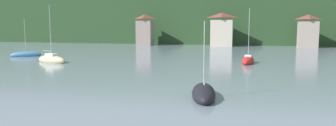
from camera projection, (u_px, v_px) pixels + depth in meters
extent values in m
cube|color=#264223|center=(227.00, 16.00, 122.14)|extent=(352.00, 47.12, 19.68)
ellipsoid|color=#2D4C28|center=(241.00, 23.00, 132.71)|extent=(246.40, 32.98, 45.74)
cube|color=gray|center=(145.00, 33.00, 99.76)|extent=(4.72, 4.02, 7.57)
pyramid|color=brown|center=(145.00, 17.00, 99.16)|extent=(4.96, 4.23, 1.41)
cube|color=#BCB29E|center=(222.00, 33.00, 94.49)|extent=(6.31, 4.39, 7.74)
pyramid|color=brown|center=(222.00, 15.00, 93.86)|extent=(6.63, 4.61, 1.54)
cube|color=gray|center=(308.00, 35.00, 88.83)|extent=(5.05, 3.88, 7.25)
pyramid|color=brown|center=(309.00, 17.00, 88.25)|extent=(5.30, 4.07, 1.36)
ellipsoid|color=red|center=(248.00, 61.00, 52.97)|extent=(2.70, 6.50, 1.67)
cylinder|color=#B7B7BC|center=(249.00, 34.00, 52.42)|extent=(0.08, 0.08, 8.17)
cylinder|color=#ADADB2|center=(249.00, 52.00, 53.78)|extent=(0.38, 2.12, 0.07)
cube|color=silver|center=(248.00, 57.00, 52.88)|extent=(1.23, 1.53, 0.54)
ellipsoid|color=#CCBC8E|center=(52.00, 60.00, 54.40)|extent=(6.81, 3.90, 1.68)
cylinder|color=#B7B7BC|center=(50.00, 31.00, 53.82)|extent=(0.08, 0.08, 8.81)
cylinder|color=#ADADB2|center=(47.00, 51.00, 54.80)|extent=(2.04, 0.80, 0.07)
cube|color=silver|center=(51.00, 55.00, 54.30)|extent=(2.36, 1.76, 0.67)
ellipsoid|color=black|center=(204.00, 94.00, 27.94)|extent=(3.03, 6.54, 1.61)
cylinder|color=#B7B7BC|center=(204.00, 55.00, 27.54)|extent=(0.08, 0.08, 5.88)
cylinder|color=#ADADB2|center=(204.00, 83.00, 26.87)|extent=(0.37, 1.89, 0.07)
ellipsoid|color=teal|center=(26.00, 55.00, 64.65)|extent=(5.74, 4.77, 1.41)
cylinder|color=#B7B7BC|center=(25.00, 36.00, 64.20)|extent=(0.07, 0.07, 6.92)
cylinder|color=#ADADB2|center=(20.00, 49.00, 64.14)|extent=(1.67, 1.20, 0.06)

